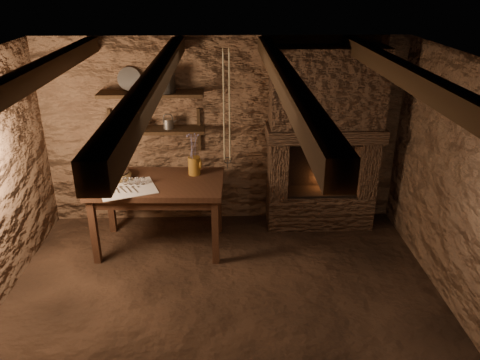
{
  "coord_description": "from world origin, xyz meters",
  "views": [
    {
      "loc": [
        0.03,
        -3.69,
        3.06
      ],
      "look_at": [
        0.18,
        0.9,
        1.03
      ],
      "focal_mm": 35.0,
      "sensor_mm": 36.0,
      "label": 1
    }
  ],
  "objects_px": {
    "work_table": "(160,212)",
    "red_pot": "(332,176)",
    "wooden_bowl": "(115,175)",
    "stoneware_jug": "(194,157)",
    "iron_stockpot": "(164,84)"
  },
  "relations": [
    {
      "from": "work_table",
      "to": "red_pot",
      "type": "xyz_separation_m",
      "value": [
        2.15,
        0.46,
        0.23
      ]
    },
    {
      "from": "work_table",
      "to": "wooden_bowl",
      "type": "xyz_separation_m",
      "value": [
        -0.5,
        0.09,
        0.44
      ]
    },
    {
      "from": "work_table",
      "to": "stoneware_jug",
      "type": "xyz_separation_m",
      "value": [
        0.42,
        0.19,
        0.62
      ]
    },
    {
      "from": "stoneware_jug",
      "to": "work_table",
      "type": "bearing_deg",
      "value": -151.46
    },
    {
      "from": "work_table",
      "to": "stoneware_jug",
      "type": "bearing_deg",
      "value": 26.83
    },
    {
      "from": "stoneware_jug",
      "to": "iron_stockpot",
      "type": "relative_size",
      "value": 1.94
    },
    {
      "from": "stoneware_jug",
      "to": "red_pot",
      "type": "distance_m",
      "value": 1.79
    },
    {
      "from": "stoneware_jug",
      "to": "red_pot",
      "type": "height_order",
      "value": "stoneware_jug"
    },
    {
      "from": "work_table",
      "to": "iron_stockpot",
      "type": "height_order",
      "value": "iron_stockpot"
    },
    {
      "from": "stoneware_jug",
      "to": "wooden_bowl",
      "type": "relative_size",
      "value": 1.35
    },
    {
      "from": "work_table",
      "to": "wooden_bowl",
      "type": "distance_m",
      "value": 0.67
    },
    {
      "from": "red_pot",
      "to": "wooden_bowl",
      "type": "bearing_deg",
      "value": -172.09
    },
    {
      "from": "stoneware_jug",
      "to": "iron_stockpot",
      "type": "height_order",
      "value": "iron_stockpot"
    },
    {
      "from": "stoneware_jug",
      "to": "iron_stockpot",
      "type": "bearing_deg",
      "value": 135.71
    },
    {
      "from": "iron_stockpot",
      "to": "red_pot",
      "type": "xyz_separation_m",
      "value": [
        2.07,
        -0.12,
        -1.17
      ]
    }
  ]
}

